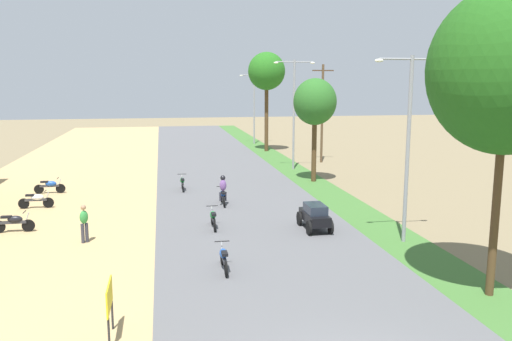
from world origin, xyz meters
TOP-DOWN VIEW (x-y plane):
  - parked_motorbike_third at (-10.70, 14.38)m, footprint 1.80×0.54m
  - parked_motorbike_fourth at (-10.75, 18.95)m, footprint 1.80×0.54m
  - parked_motorbike_fifth at (-10.81, 22.77)m, footprint 1.80×0.54m
  - street_signboard at (-5.57, 3.55)m, footprint 0.06×1.30m
  - pedestrian_on_shoulder at (-7.39, 12.25)m, footprint 0.43×0.40m
  - median_tree_nearest at (5.94, 4.33)m, footprint 4.61×4.61m
  - median_tree_second at (5.93, 23.71)m, footprint 2.86×2.86m
  - median_tree_third at (5.89, 39.60)m, footprint 3.52×3.52m
  - streetlamp_near at (5.80, 10.02)m, footprint 3.16×0.20m
  - streetlamp_mid at (5.80, 28.74)m, footprint 3.16×0.20m
  - streetlamp_far at (5.80, 45.84)m, footprint 3.16×0.20m
  - utility_pole_near at (9.08, 32.06)m, footprint 1.80×0.20m
  - car_sedan_black at (2.61, 12.35)m, footprint 1.10×2.26m
  - motorbike_ahead_second at (-2.07, 7.93)m, footprint 0.54×1.80m
  - motorbike_ahead_third at (-1.90, 13.45)m, footprint 0.54×1.80m
  - motorbike_ahead_fourth at (-0.93, 17.85)m, footprint 0.54×1.80m
  - motorbike_ahead_fifth at (-2.93, 22.27)m, footprint 0.54×1.80m

SIDE VIEW (x-z plane):
  - parked_motorbike_third at x=-10.70m, z-range 0.08..1.02m
  - parked_motorbike_fourth at x=-10.75m, z-range 0.08..1.02m
  - parked_motorbike_fifth at x=-10.81m, z-range 0.08..1.02m
  - motorbike_ahead_second at x=-2.07m, z-range 0.10..1.04m
  - motorbike_ahead_third at x=-1.90m, z-range 0.10..1.04m
  - motorbike_ahead_fifth at x=-2.93m, z-range 0.10..1.04m
  - car_sedan_black at x=2.61m, z-range 0.15..1.34m
  - motorbike_ahead_fourth at x=-0.93m, z-range 0.03..1.69m
  - pedestrian_on_shoulder at x=-7.39m, z-range 0.15..1.77m
  - street_signboard at x=-5.57m, z-range 0.36..1.86m
  - utility_pole_near at x=9.08m, z-range 0.19..8.31m
  - streetlamp_far at x=5.80m, z-range 0.65..8.17m
  - streetlamp_near at x=5.80m, z-range 0.65..8.34m
  - streetlamp_mid at x=5.80m, z-range 0.66..8.93m
  - median_tree_second at x=5.93m, z-range 1.91..8.79m
  - median_tree_nearest at x=5.94m, z-range 2.28..11.75m
  - median_tree_third at x=5.89m, z-range 2.91..12.35m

